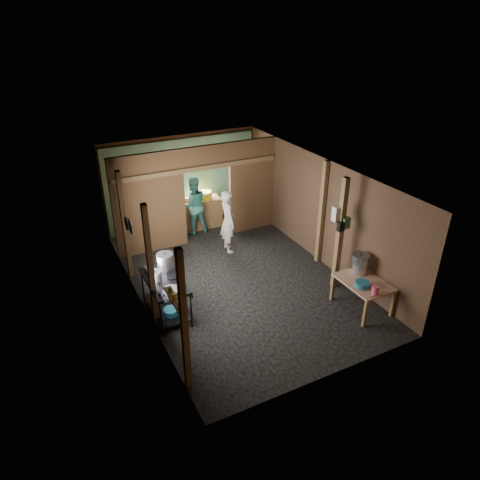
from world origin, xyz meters
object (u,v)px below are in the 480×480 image
prep_table (362,295)px  cook (228,221)px  stock_pot (360,264)px  pink_bucket (375,290)px  gas_range (166,297)px  stove_pot_large (165,261)px  yellow_tub (205,195)px

prep_table → cook: 3.84m
stock_pot → pink_bucket: bearing=-108.1°
gas_range → stock_pot: stock_pot is taller
prep_table → stove_pot_large: 4.15m
prep_table → pink_bucket: 0.61m
stock_pot → gas_range: bearing=161.2°
stock_pot → yellow_tub: size_ratio=1.14×
gas_range → stock_pot: (3.85, -1.31, 0.44)m
stock_pot → yellow_tub: stock_pot is taller
stock_pot → yellow_tub: (-1.49, 4.83, 0.10)m
yellow_tub → stove_pot_large: bearing=-125.2°
prep_table → yellow_tub: (-1.35, 5.17, 0.63)m
gas_range → cook: (2.31, 1.89, 0.41)m
stock_pot → cook: 3.56m
prep_table → stove_pot_large: bearing=149.7°
cook → stock_pot: bearing=-147.9°
pink_bucket → yellow_tub: yellow_tub is taller
prep_table → yellow_tub: yellow_tub is taller
prep_table → stove_pot_large: stove_pot_large is taller
gas_range → stock_pot: 4.09m
prep_table → stock_pot: size_ratio=2.50×
cook → stove_pot_large: bearing=131.0°
stove_pot_large → yellow_tub: stove_pot_large is taller
prep_table → yellow_tub: 5.38m
prep_table → pink_bucket: (-0.11, -0.44, 0.41)m
stove_pot_large → cook: cook is taller
gas_range → pink_bucket: bearing=-30.1°
stove_pot_large → yellow_tub: size_ratio=0.90×
stove_pot_large → cook: 2.60m
stove_pot_large → stock_pot: 4.07m
stove_pot_large → pink_bucket: 4.25m
gas_range → prep_table: size_ratio=1.27×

